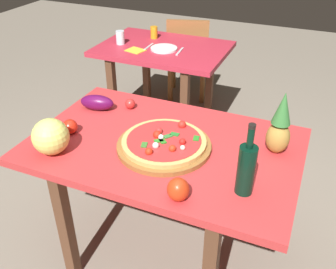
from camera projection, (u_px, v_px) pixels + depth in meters
The scene contains 19 objects.
ground_plane at pixel (165, 245), 2.31m from camera, with size 10.00×10.00×0.00m, color gray.
display_table at pixel (164, 157), 1.95m from camera, with size 1.35×0.88×0.75m.
background_table at pixel (163, 59), 3.20m from camera, with size 1.07×0.76×0.75m.
dining_chair at pixel (188, 54), 3.76m from camera, with size 0.50×0.50×0.85m.
pizza_board at pixel (164, 146), 1.86m from camera, with size 0.47×0.47×0.03m, color #8F5E2D.
pizza at pixel (164, 141), 1.85m from camera, with size 0.42×0.42×0.06m.
wine_bottle at pixel (246, 168), 1.53m from camera, with size 0.08×0.08×0.33m.
pineapple_left at pixel (280, 126), 1.77m from camera, with size 0.11×0.11×0.32m.
melon at pixel (51, 137), 1.79m from camera, with size 0.18×0.18×0.18m, color #DAE16C.
bell_pepper at pixel (178, 189), 1.53m from camera, with size 0.09×0.09×0.10m, color red.
eggplant at pixel (97, 103), 2.19m from camera, with size 0.20×0.09×0.09m, color #530D42.
tomato_near_board at pixel (130, 104), 2.21m from camera, with size 0.06×0.06×0.06m, color red.
tomato_beside_pepper at pixel (70, 127), 1.97m from camera, with size 0.08×0.08×0.08m, color red.
drinking_glass_juice at pixel (154, 32), 3.30m from camera, with size 0.06×0.06×0.10m, color orange.
drinking_glass_water at pixel (120, 37), 3.17m from camera, with size 0.07×0.07×0.11m, color silver.
dinner_plate at pixel (164, 49), 3.08m from camera, with size 0.22×0.22×0.02m, color white.
fork_utensil at pixel (149, 47), 3.13m from camera, with size 0.02×0.18×0.01m, color silver.
knife_utensil at pixel (180, 51), 3.03m from camera, with size 0.02×0.18×0.01m, color silver.
napkin_folded at pixel (135, 50), 3.06m from camera, with size 0.14×0.12×0.01m, color yellow.
Camera 1 is at (0.64, -1.45, 1.81)m, focal length 40.16 mm.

